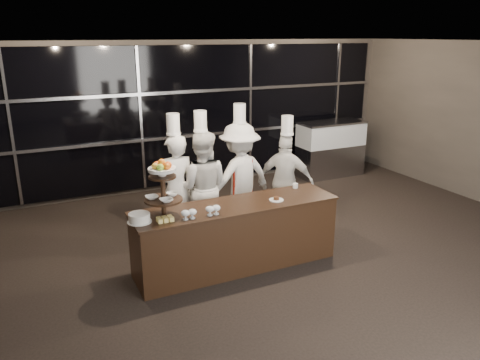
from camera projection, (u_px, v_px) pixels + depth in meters
name	position (u px, v px, depth m)	size (l,w,h in m)	color
room	(349.00, 179.00, 5.41)	(10.00, 10.00, 10.00)	black
window_wall	(198.00, 115.00, 9.66)	(8.60, 0.10, 2.80)	black
buffet_counter	(236.00, 235.00, 6.42)	(2.84, 0.74, 0.92)	black
display_stand	(163.00, 185.00, 5.75)	(0.48, 0.48, 0.74)	black
compotes	(201.00, 211.00, 5.83)	(0.52, 0.11, 0.12)	silver
layer_cake	(139.00, 218.00, 5.68)	(0.30, 0.30, 0.11)	white
pastry_squares	(165.00, 219.00, 5.70)	(0.20, 0.13, 0.05)	#E7D271
small_plate	(276.00, 199.00, 6.43)	(0.20, 0.20, 0.05)	white
chef_cup	(295.00, 186.00, 6.94)	(0.08, 0.08, 0.07)	white
display_case	(330.00, 146.00, 10.57)	(1.51, 0.66, 1.24)	#A5A5AA
chef_a	(176.00, 189.00, 7.00)	(0.66, 0.46, 2.03)	white
chef_b	(202.00, 186.00, 7.13)	(1.05, 0.96, 2.04)	silver
chef_c	(240.00, 177.00, 7.53)	(1.25, 0.86, 2.09)	white
chef_d	(286.00, 180.00, 7.69)	(0.95, 0.90, 1.88)	white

